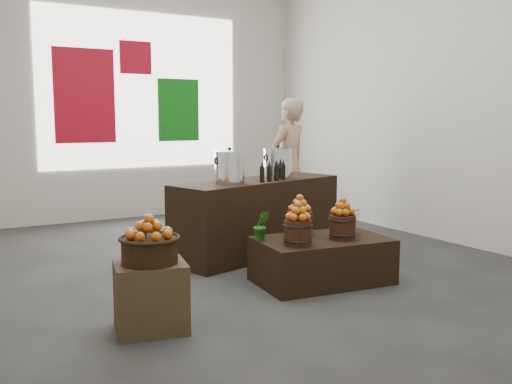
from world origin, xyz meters
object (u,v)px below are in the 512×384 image
wicker_basket (150,251)px  stock_pot_center (278,164)px  display_table (322,260)px  stock_pot_left (230,168)px  crate (151,297)px  shopper (288,164)px  counter (258,217)px

wicker_basket → stock_pot_center: (2.23, 1.76, 0.43)m
display_table → stock_pot_center: (0.37, 1.39, 0.82)m
display_table → stock_pot_center: bearing=81.7°
display_table → stock_pot_left: bearing=114.3°
stock_pot_left → crate: bearing=-133.6°
crate → shopper: shopper is taller
crate → wicker_basket: wicker_basket is taller
shopper → display_table: bearing=43.5°
crate → wicker_basket: (0.00, 0.00, 0.35)m
stock_pot_left → shopper: bearing=38.1°
stock_pot_center → wicker_basket: bearing=-141.7°
counter → shopper: 1.72m
stock_pot_center → counter: bearing=-165.1°
wicker_basket → shopper: bearing=42.4°
display_table → counter: (0.05, 1.30, 0.22)m
counter → shopper: (1.19, 1.15, 0.49)m
wicker_basket → stock_pot_left: bearing=46.4°
stock_pot_center → display_table: bearing=-105.0°
stock_pot_left → wicker_basket: bearing=-133.6°
crate → stock_pot_left: (1.48, 1.56, 0.78)m
crate → counter: bearing=41.3°
display_table → stock_pot_center: 1.65m
counter → shopper: bearing=29.2°
stock_pot_left → stock_pot_center: same height
display_table → counter: counter is taller
wicker_basket → stock_pot_left: size_ratio=1.25×
counter → shopper: size_ratio=1.15×
shopper → counter: bearing=24.2°
crate → display_table: bearing=11.4°
crate → counter: size_ratio=0.24×
wicker_basket → display_table: size_ratio=0.33×
counter → stock_pot_left: stock_pot_left is taller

